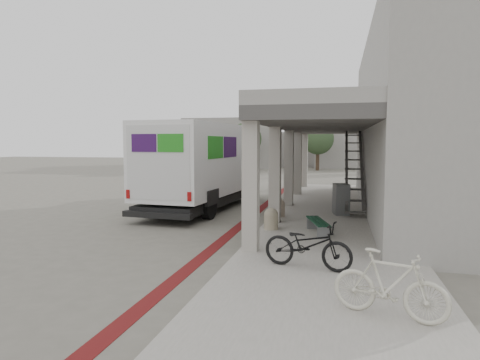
% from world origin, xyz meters
% --- Properties ---
extents(ground, '(120.00, 120.00, 0.00)m').
position_xyz_m(ground, '(0.00, 0.00, 0.00)').
color(ground, '#666157').
rests_on(ground, ground).
extents(bike_lane_stripe, '(0.35, 40.00, 0.01)m').
position_xyz_m(bike_lane_stripe, '(1.00, 2.00, 0.01)').
color(bike_lane_stripe, '#601313').
rests_on(bike_lane_stripe, ground).
extents(sidewalk, '(4.40, 28.00, 0.12)m').
position_xyz_m(sidewalk, '(4.00, 0.00, 0.06)').
color(sidewalk, gray).
rests_on(sidewalk, ground).
extents(transit_building, '(7.60, 17.00, 7.00)m').
position_xyz_m(transit_building, '(6.83, 4.50, 3.40)').
color(transit_building, gray).
rests_on(transit_building, ground).
extents(distant_backdrop, '(28.00, 10.00, 6.50)m').
position_xyz_m(distant_backdrop, '(-2.84, 35.89, 2.70)').
color(distant_backdrop, gray).
rests_on(distant_backdrop, ground).
extents(tree_left, '(3.20, 3.20, 4.80)m').
position_xyz_m(tree_left, '(-5.00, 28.00, 3.18)').
color(tree_left, '#38281C').
rests_on(tree_left, ground).
extents(tree_mid, '(3.20, 3.20, 4.80)m').
position_xyz_m(tree_mid, '(2.00, 30.00, 3.18)').
color(tree_mid, '#38281C').
rests_on(tree_mid, ground).
extents(tree_right, '(3.20, 3.20, 4.80)m').
position_xyz_m(tree_right, '(10.00, 29.00, 3.18)').
color(tree_right, '#38281C').
rests_on(tree_right, ground).
extents(fedex_truck, '(3.22, 8.51, 3.56)m').
position_xyz_m(fedex_truck, '(-1.39, 3.32, 1.89)').
color(fedex_truck, black).
rests_on(fedex_truck, ground).
extents(bench, '(0.81, 1.71, 0.39)m').
position_xyz_m(bench, '(3.63, -1.14, 0.40)').
color(bench, slate).
rests_on(bench, sidewalk).
extents(bollard_near, '(0.44, 0.44, 0.66)m').
position_xyz_m(bollard_near, '(2.19, -0.81, 0.45)').
color(bollard_near, gray).
rests_on(bollard_near, sidewalk).
extents(bollard_far, '(0.44, 0.44, 0.66)m').
position_xyz_m(bollard_far, '(2.10, 1.52, 0.45)').
color(bollard_far, tan).
rests_on(bollard_far, sidewalk).
extents(utility_cabinet, '(0.65, 0.78, 1.15)m').
position_xyz_m(utility_cabinet, '(4.30, 2.51, 0.69)').
color(utility_cabinet, slate).
rests_on(utility_cabinet, sidewalk).
extents(bicycle_black, '(2.03, 1.10, 1.01)m').
position_xyz_m(bicycle_black, '(3.60, -4.74, 0.63)').
color(bicycle_black, black).
rests_on(bicycle_black, sidewalk).
extents(bicycle_cream, '(1.81, 1.04, 1.05)m').
position_xyz_m(bicycle_cream, '(5.01, -7.08, 0.65)').
color(bicycle_cream, beige).
rests_on(bicycle_cream, sidewalk).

